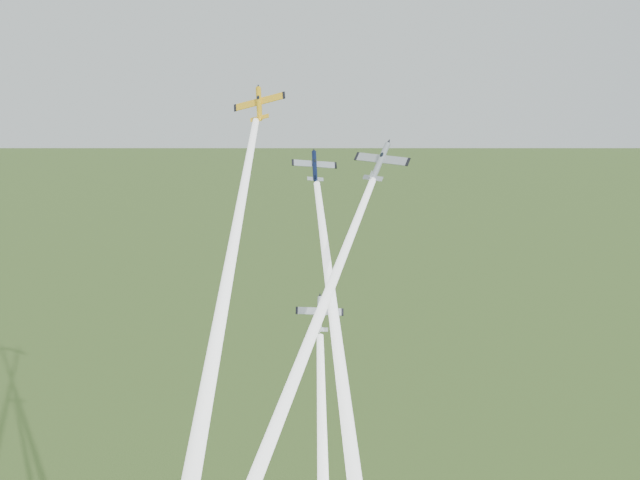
{
  "coord_description": "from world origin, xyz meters",
  "views": [
    {
      "loc": [
        8.74,
        -116.15,
        118.11
      ],
      "look_at": [
        0.0,
        -6.0,
        92.0
      ],
      "focal_mm": 45.0,
      "sensor_mm": 36.0,
      "label": 1
    }
  ],
  "objects_px": {
    "plane_yellow": "(259,104)",
    "plane_silver_low": "(320,314)",
    "plane_silver_right": "(380,162)",
    "plane_navy": "(315,166)"
  },
  "relations": [
    {
      "from": "plane_navy",
      "to": "plane_silver_low",
      "type": "bearing_deg",
      "value": -95.87
    },
    {
      "from": "plane_yellow",
      "to": "plane_silver_low",
      "type": "bearing_deg",
      "value": -55.63
    },
    {
      "from": "plane_yellow",
      "to": "plane_silver_right",
      "type": "relative_size",
      "value": 0.97
    },
    {
      "from": "plane_yellow",
      "to": "plane_navy",
      "type": "xyz_separation_m",
      "value": [
        8.52,
        -1.25,
        -9.2
      ]
    },
    {
      "from": "plane_yellow",
      "to": "plane_silver_low",
      "type": "xyz_separation_m",
      "value": [
        10.57,
        -17.57,
        -27.2
      ]
    },
    {
      "from": "plane_yellow",
      "to": "plane_silver_low",
      "type": "distance_m",
      "value": 34.06
    },
    {
      "from": "plane_navy",
      "to": "plane_silver_right",
      "type": "relative_size",
      "value": 0.82
    },
    {
      "from": "plane_yellow",
      "to": "plane_navy",
      "type": "bearing_deg",
      "value": -5.02
    },
    {
      "from": "plane_silver_right",
      "to": "plane_silver_low",
      "type": "distance_m",
      "value": 23.7
    },
    {
      "from": "plane_silver_right",
      "to": "plane_silver_low",
      "type": "relative_size",
      "value": 1.29
    }
  ]
}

